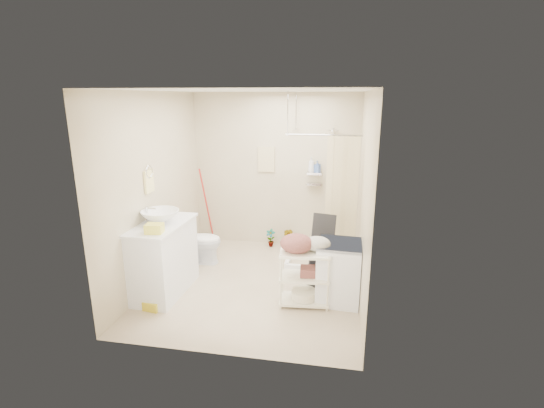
{
  "coord_description": "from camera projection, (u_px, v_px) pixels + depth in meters",
  "views": [
    {
      "loc": [
        1.11,
        -4.9,
        2.53
      ],
      "look_at": [
        0.19,
        0.25,
        1.1
      ],
      "focal_mm": 26.0,
      "sensor_mm": 36.0,
      "label": 1
    }
  ],
  "objects": [
    {
      "name": "mop",
      "position": [
        204.0,
        206.0,
        6.93
      ],
      "size": [
        0.16,
        0.16,
        1.34
      ],
      "primitive_type": null,
      "rotation": [
        0.0,
        0.0,
        0.33
      ],
      "color": "red",
      "rests_on": "ground"
    },
    {
      "name": "hanging_towel",
      "position": [
        266.0,
        160.0,
        6.64
      ],
      "size": [
        0.28,
        0.03,
        0.42
      ],
      "primitive_type": "cube",
      "color": "beige",
      "rests_on": "wall_back"
    },
    {
      "name": "potted_plant_b",
      "position": [
        287.0,
        238.0,
        6.75
      ],
      "size": [
        0.24,
        0.21,
        0.36
      ],
      "primitive_type": "imported",
      "rotation": [
        0.0,
        0.0,
        -0.27
      ],
      "color": "#9A5530",
      "rests_on": "ground"
    },
    {
      "name": "floor_basket",
      "position": [
        153.0,
        304.0,
        4.82
      ],
      "size": [
        0.32,
        0.26,
        0.16
      ],
      "primitive_type": "cube",
      "rotation": [
        0.0,
        0.0,
        -0.15
      ],
      "color": "yellow",
      "rests_on": "ground"
    },
    {
      "name": "vanity",
      "position": [
        162.0,
        258.0,
        5.17
      ],
      "size": [
        0.64,
        1.11,
        0.96
      ],
      "primitive_type": "cube",
      "rotation": [
        0.0,
        0.0,
        -0.03
      ],
      "color": "silver",
      "rests_on": "ground"
    },
    {
      "name": "wall_right",
      "position": [
        364.0,
        198.0,
        4.93
      ],
      "size": [
        0.04,
        3.2,
        2.6
      ],
      "primitive_type": "cube",
      "color": "beige",
      "rests_on": "ground"
    },
    {
      "name": "laundry_rack",
      "position": [
        304.0,
        273.0,
        4.87
      ],
      "size": [
        0.64,
        0.41,
        0.84
      ],
      "primitive_type": null,
      "rotation": [
        0.0,
        0.0,
        0.08
      ],
      "color": "white",
      "rests_on": "ground"
    },
    {
      "name": "toilet",
      "position": [
        198.0,
        240.0,
        6.14
      ],
      "size": [
        0.73,
        0.44,
        0.72
      ],
      "primitive_type": "imported",
      "rotation": [
        0.0,
        0.0,
        1.63
      ],
      "color": "white",
      "rests_on": "ground"
    },
    {
      "name": "shampoo_bottle_b",
      "position": [
        317.0,
        167.0,
        6.47
      ],
      "size": [
        0.11,
        0.11,
        0.19
      ],
      "primitive_type": "imported",
      "rotation": [
        0.0,
        0.0,
        -0.43
      ],
      "color": "#4461A3",
      "rests_on": "shower"
    },
    {
      "name": "shampoo_bottle_a",
      "position": [
        311.0,
        165.0,
        6.46
      ],
      "size": [
        0.12,
        0.12,
        0.25
      ],
      "primitive_type": "imported",
      "rotation": [
        0.0,
        0.0,
        -0.21
      ],
      "color": "silver",
      "rests_on": "shower"
    },
    {
      "name": "sink",
      "position": [
        160.0,
        217.0,
        5.05
      ],
      "size": [
        0.58,
        0.58,
        0.17
      ],
      "primitive_type": "imported",
      "rotation": [
        0.0,
        0.0,
        0.22
      ],
      "color": "white",
      "rests_on": "vanity"
    },
    {
      "name": "tp_holder",
      "position": [
        163.0,
        228.0,
        5.6
      ],
      "size": [
        0.08,
        0.12,
        0.14
      ],
      "primitive_type": null,
      "color": "white",
      "rests_on": "wall_left"
    },
    {
      "name": "ceiling",
      "position": [
        254.0,
        90.0,
        4.82
      ],
      "size": [
        2.8,
        3.2,
        0.04
      ],
      "primitive_type": "cube",
      "color": "silver",
      "rests_on": "ground"
    },
    {
      "name": "wall_back",
      "position": [
        275.0,
        171.0,
        6.69
      ],
      "size": [
        2.8,
        0.04,
        2.6
      ],
      "primitive_type": "cube",
      "color": "beige",
      "rests_on": "ground"
    },
    {
      "name": "wall_front",
      "position": [
        217.0,
        234.0,
        3.65
      ],
      "size": [
        2.8,
        0.04,
        2.6
      ],
      "primitive_type": "cube",
      "color": "beige",
      "rests_on": "ground"
    },
    {
      "name": "counter_basket",
      "position": [
        154.0,
        228.0,
        4.68
      ],
      "size": [
        0.22,
        0.18,
        0.11
      ],
      "primitive_type": "cube",
      "rotation": [
        0.0,
        0.0,
        0.13
      ],
      "color": "#E5DF48",
      "rests_on": "vanity"
    },
    {
      "name": "shower",
      "position": [
        323.0,
        195.0,
        6.09
      ],
      "size": [
        1.1,
        1.1,
        2.1
      ],
      "primitive_type": null,
      "color": "white",
      "rests_on": "ground"
    },
    {
      "name": "floor",
      "position": [
        256.0,
        283.0,
        5.51
      ],
      "size": [
        3.2,
        3.2,
        0.0
      ],
      "primitive_type": "plane",
      "color": "#BFAD8F",
      "rests_on": "ground"
    },
    {
      "name": "ironing_board",
      "position": [
        321.0,
        253.0,
        5.17
      ],
      "size": [
        0.32,
        0.17,
        1.08
      ],
      "primitive_type": null,
      "rotation": [
        0.0,
        0.0,
        0.26
      ],
      "color": "black",
      "rests_on": "ground"
    },
    {
      "name": "towel_ring",
      "position": [
        149.0,
        180.0,
        5.17
      ],
      "size": [
        0.04,
        0.22,
        0.34
      ],
      "primitive_type": null,
      "color": "#FFEF97",
      "rests_on": "wall_left"
    },
    {
      "name": "washing_machine",
      "position": [
        339.0,
        272.0,
        4.97
      ],
      "size": [
        0.56,
        0.58,
        0.78
      ],
      "primitive_type": "cube",
      "rotation": [
        0.0,
        0.0,
        -0.06
      ],
      "color": "white",
      "rests_on": "ground"
    },
    {
      "name": "potted_plant_a",
      "position": [
        271.0,
        238.0,
        6.82
      ],
      "size": [
        0.18,
        0.14,
        0.32
      ],
      "primitive_type": "imported",
      "rotation": [
        0.0,
        0.0,
        -0.16
      ],
      "color": "brown",
      "rests_on": "ground"
    },
    {
      "name": "wall_left",
      "position": [
        155.0,
        189.0,
        5.41
      ],
      "size": [
        0.04,
        3.2,
        2.6
      ],
      "primitive_type": "cube",
      "color": "beige",
      "rests_on": "ground"
    }
  ]
}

